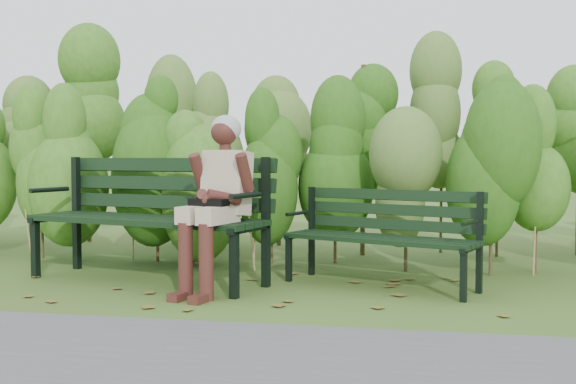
# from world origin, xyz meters

# --- Properties ---
(ground) EXTENTS (80.00, 80.00, 0.00)m
(ground) POSITION_xyz_m (0.00, 0.00, 0.00)
(ground) COLOR #3E4B1B
(hedge_band) EXTENTS (11.04, 1.67, 2.42)m
(hedge_band) POSITION_xyz_m (0.00, 1.86, 1.26)
(hedge_band) COLOR #47381E
(hedge_band) RESTS_ON ground
(leaf_litter) EXTENTS (4.66, 2.14, 0.01)m
(leaf_litter) POSITION_xyz_m (-0.65, -0.01, 0.00)
(leaf_litter) COLOR brown
(leaf_litter) RESTS_ON ground
(bench_left) EXTENTS (2.16, 1.20, 1.03)m
(bench_left) POSITION_xyz_m (-1.15, 0.41, 0.61)
(bench_left) COLOR black
(bench_left) RESTS_ON ground
(bench_right) EXTENTS (1.61, 1.04, 0.77)m
(bench_right) POSITION_xyz_m (0.75, 0.51, 0.45)
(bench_right) COLOR black
(bench_right) RESTS_ON ground
(seated_woman) EXTENTS (0.54, 0.79, 1.35)m
(seated_woman) POSITION_xyz_m (-0.48, 0.01, 0.78)
(seated_woman) COLOR tan
(seated_woman) RESTS_ON ground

